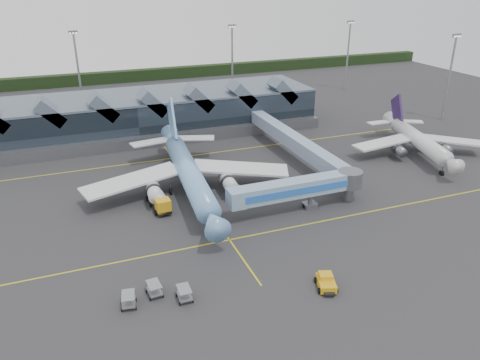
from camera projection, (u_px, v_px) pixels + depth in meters
name	position (u px, v px, depth m)	size (l,w,h in m)	color
ground	(213.00, 216.00, 76.47)	(260.00, 260.00, 0.00)	#262628
taxi_stripes	(196.00, 192.00, 85.00)	(120.00, 60.00, 0.01)	gold
tree_line_far	(119.00, 77.00, 169.47)	(260.00, 4.00, 4.00)	black
terminal	(132.00, 115.00, 113.21)	(90.00, 22.25, 12.52)	black
light_masts	(214.00, 66.00, 131.88)	(132.40, 42.56, 22.45)	gray
main_airliner	(188.00, 170.00, 83.49)	(37.87, 43.69, 14.02)	#6796D1
regional_jet	(417.00, 139.00, 101.32)	(28.28, 31.49, 10.94)	silver
jet_bridge	(305.00, 187.00, 77.39)	(24.33, 4.20, 5.61)	#71A0BC
fuel_truck	(157.00, 197.00, 79.06)	(3.10, 9.37, 3.12)	black
pushback_tug	(326.00, 282.00, 58.85)	(3.24, 4.17, 1.69)	gold
baggage_carts	(156.00, 294.00, 56.45)	(8.33, 4.69, 1.67)	gray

